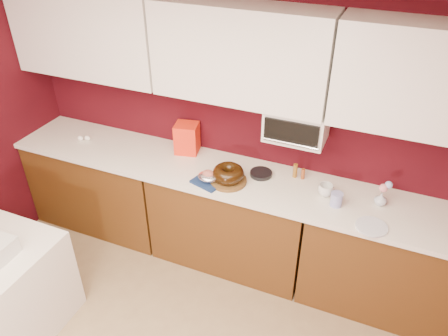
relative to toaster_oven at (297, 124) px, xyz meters
name	(u,v)px	position (x,y,z in m)	size (l,w,h in m)	color
wall_back	(246,120)	(-0.45, 0.15, -0.12)	(4.00, 0.02, 2.50)	#3E080F
base_cabinet_left	(103,185)	(-1.78, -0.17, -0.95)	(1.31, 0.58, 0.86)	#512E10
base_cabinet_center	(231,220)	(-0.45, -0.17, -0.95)	(1.31, 0.58, 0.86)	#512E10
base_cabinet_right	(392,263)	(0.88, -0.17, -0.95)	(1.31, 0.58, 0.86)	#512E10
countertop	(232,177)	(-0.45, -0.17, -0.49)	(4.00, 0.62, 0.04)	silver
upper_cabinet_left	(88,33)	(-1.78, -0.02, 0.48)	(1.31, 0.33, 0.70)	white
upper_cabinet_center	(241,54)	(-0.45, -0.02, 0.48)	(1.31, 0.33, 0.70)	white
upper_cabinet_right	(443,82)	(0.88, -0.02, 0.48)	(1.31, 0.33, 0.70)	white
toaster_oven	(297,124)	(0.00, 0.00, 0.00)	(0.45, 0.30, 0.25)	white
toaster_oven_door	(291,133)	(0.00, -0.16, 0.00)	(0.40, 0.02, 0.18)	black
toaster_oven_handle	(290,143)	(0.00, -0.18, -0.07)	(0.02, 0.02, 0.42)	silver
cake_base	(228,181)	(-0.44, -0.27, -0.46)	(0.29, 0.29, 0.03)	brown
bundt_cake	(228,174)	(-0.44, -0.27, -0.40)	(0.25, 0.25, 0.10)	black
navy_towel	(208,181)	(-0.58, -0.33, -0.47)	(0.23, 0.20, 0.02)	navy
foil_ham_nest	(208,177)	(-0.58, -0.33, -0.42)	(0.17, 0.14, 0.06)	white
roasted_ham	(208,174)	(-0.58, -0.33, -0.40)	(0.10, 0.08, 0.06)	#AC5C4E
pandoro_box	(187,138)	(-0.95, 0.03, -0.34)	(0.19, 0.18, 0.26)	red
dark_pan	(261,174)	(-0.23, -0.08, -0.46)	(0.18, 0.18, 0.03)	black
coffee_mug	(326,189)	(0.30, -0.14, -0.42)	(0.10, 0.10, 0.11)	silver
blue_jar	(336,199)	(0.40, -0.23, -0.42)	(0.09, 0.09, 0.11)	#1B2B97
flower_vase	(381,198)	(0.69, -0.10, -0.42)	(0.07, 0.07, 0.11)	silver
flower_pink	(383,188)	(0.69, -0.10, -0.33)	(0.06, 0.06, 0.06)	pink
flower_blue	(389,185)	(0.72, -0.08, -0.30)	(0.06, 0.06, 0.06)	#93ACEB
china_plate	(372,227)	(0.67, -0.39, -0.47)	(0.22, 0.22, 0.01)	silver
amber_bottle	(303,174)	(0.09, 0.01, -0.43)	(0.03, 0.03, 0.09)	brown
egg_left	(80,138)	(-1.94, -0.18, -0.45)	(0.06, 0.04, 0.04)	white
egg_right	(87,138)	(-1.88, -0.15, -0.45)	(0.06, 0.05, 0.05)	white
amber_bottle_tall	(295,171)	(0.02, 0.00, -0.42)	(0.03, 0.03, 0.12)	brown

